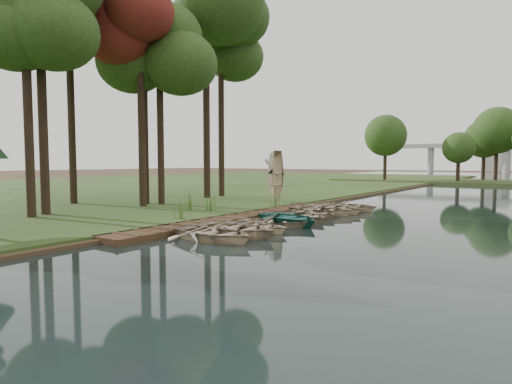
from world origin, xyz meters
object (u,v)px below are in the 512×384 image
Objects in this scene: boardwalk at (238,218)px; rowboat_2 at (254,225)px; rowboat_1 at (234,227)px; stored_rowboat at (277,197)px; rowboat_0 at (214,231)px.

rowboat_2 is at bearing -41.75° from boardwalk.
boardwalk is 4.72m from rowboat_1.
stored_rowboat is at bearing 21.35° from rowboat_2.
boardwalk is 4.46× the size of rowboat_0.
rowboat_1 is 12.20m from stored_rowboat.
boardwalk is at bearing 42.10° from rowboat_2.
rowboat_2 is at bearing -156.39° from stored_rowboat.
rowboat_0 is 2.56m from rowboat_2.
stored_rowboat reaches higher than rowboat_2.
boardwalk is at bearing 32.11° from rowboat_1.
stored_rowboat is (-5.10, 9.80, 0.30)m from rowboat_2.
boardwalk is at bearing -166.50° from stored_rowboat.
stored_rowboat is (-2.28, 7.29, 0.52)m from boardwalk.
boardwalk is 5.18× the size of rowboat_2.
rowboat_0 is 1.02× the size of stored_rowboat.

